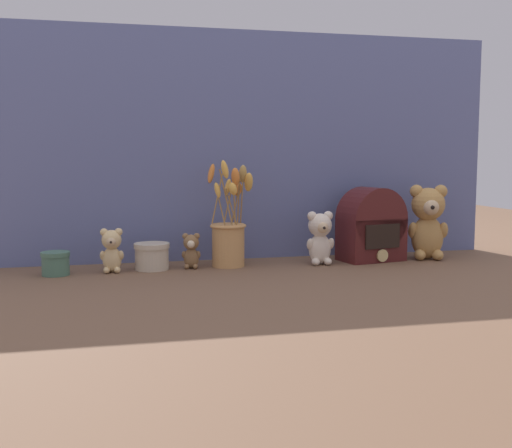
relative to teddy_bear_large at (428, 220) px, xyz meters
name	(u,v)px	position (x,y,z in m)	size (l,w,h in m)	color
ground_plane	(258,267)	(-0.57, -0.01, -0.13)	(4.00, 4.00, 0.00)	brown
backdrop_wall	(245,146)	(-0.57, 0.15, 0.24)	(1.67, 0.02, 0.73)	slate
teddy_bear_large	(428,220)	(0.00, 0.00, 0.00)	(0.14, 0.12, 0.24)	tan
teddy_bear_medium	(320,237)	(-0.37, -0.02, -0.04)	(0.09, 0.08, 0.16)	beige
teddy_bear_small	(112,249)	(-1.00, 0.00, -0.06)	(0.07, 0.07, 0.13)	#DBBC84
teddy_bear_tiny	(191,250)	(-0.77, 0.01, -0.07)	(0.06, 0.05, 0.11)	olive
flower_vase	(229,234)	(-0.65, 0.02, -0.03)	(0.14, 0.14, 0.32)	tan
vintage_radio	(371,227)	(-0.19, 0.02, -0.02)	(0.22, 0.15, 0.24)	#4C1919
decorative_tin_tall	(56,263)	(-1.16, -0.01, -0.09)	(0.08, 0.08, 0.07)	#47705B
decorative_tin_short	(152,256)	(-0.89, 0.02, -0.09)	(0.11, 0.11, 0.08)	beige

